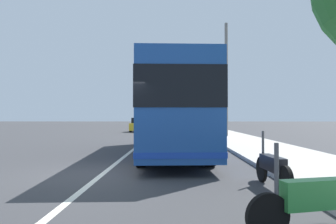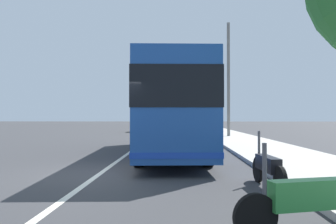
# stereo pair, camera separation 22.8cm
# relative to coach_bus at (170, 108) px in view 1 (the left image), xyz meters

# --- Properties ---
(ground_plane) EXTENTS (220.00, 220.00, 0.00)m
(ground_plane) POSITION_rel_coach_bus_xyz_m (-4.92, 1.83, -1.99)
(ground_plane) COLOR #38383A
(sidewalk_curb) EXTENTS (110.00, 3.60, 0.14)m
(sidewalk_curb) POSITION_rel_coach_bus_xyz_m (5.08, -4.55, -1.92)
(sidewalk_curb) COLOR #B2ADA3
(sidewalk_curb) RESTS_ON ground
(lane_divider_line) EXTENTS (110.00, 0.16, 0.01)m
(lane_divider_line) POSITION_rel_coach_bus_xyz_m (5.08, 1.83, -1.98)
(lane_divider_line) COLOR silver
(lane_divider_line) RESTS_ON ground
(coach_bus) EXTENTS (11.64, 3.12, 3.50)m
(coach_bus) POSITION_rel_coach_bus_xyz_m (0.00, 0.00, 0.00)
(coach_bus) COLOR #1E4C9E
(coach_bus) RESTS_ON ground
(motorcycle_nearest_curb) EXTENTS (0.67, 2.30, 1.26)m
(motorcycle_nearest_curb) POSITION_rel_coach_bus_xyz_m (-9.60, -2.21, -1.51)
(motorcycle_nearest_curb) COLOR black
(motorcycle_nearest_curb) RESTS_ON ground
(motorcycle_angled) EXTENTS (2.08, 0.31, 1.26)m
(motorcycle_angled) POSITION_rel_coach_bus_xyz_m (-6.75, -2.37, -1.52)
(motorcycle_angled) COLOR black
(motorcycle_angled) RESTS_ON ground
(car_ahead_same_lane) EXTENTS (4.23, 1.97, 1.59)m
(car_ahead_same_lane) POSITION_rel_coach_bus_xyz_m (35.12, 0.02, -1.23)
(car_ahead_same_lane) COLOR #2D7238
(car_ahead_same_lane) RESTS_ON ground
(car_behind_bus) EXTENTS (4.52, 2.14, 1.44)m
(car_behind_bus) POSITION_rel_coach_bus_xyz_m (40.48, -0.20, -1.29)
(car_behind_bus) COLOR navy
(car_behind_bus) RESTS_ON ground
(car_far_distant) EXTENTS (4.10, 1.91, 1.53)m
(car_far_distant) POSITION_rel_coach_bus_xyz_m (21.10, 3.53, -1.27)
(car_far_distant) COLOR gold
(car_far_distant) RESTS_ON ground
(car_oncoming) EXTENTS (4.11, 2.15, 1.56)m
(car_oncoming) POSITION_rel_coach_bus_xyz_m (32.66, 3.76, -1.24)
(car_oncoming) COLOR gold
(car_oncoming) RESTS_ON ground
(utility_pole) EXTENTS (0.24, 0.24, 8.94)m
(utility_pole) POSITION_rel_coach_bus_xyz_m (11.07, -4.25, 2.49)
(utility_pole) COLOR slate
(utility_pole) RESTS_ON ground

